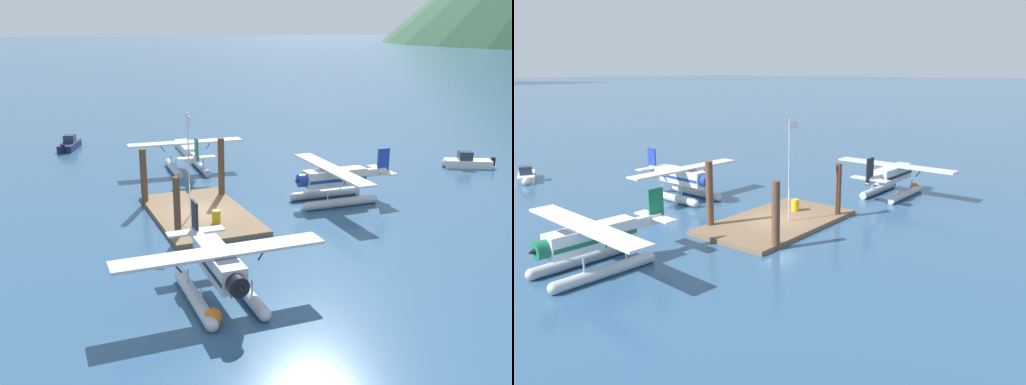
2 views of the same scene
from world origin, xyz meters
TOP-DOWN VIEW (x-y plane):
  - ground_plane at (0.00, 0.00)m, footprint 1200.00×1200.00m
  - dock_platform at (0.00, 0.00)m, footprint 11.12×6.32m
  - piling_near_left at (-4.06, -3.02)m, footprint 0.50×0.50m
  - piling_near_right at (3.87, -2.61)m, footprint 0.43×0.43m
  - piling_far_left at (-3.65, 2.89)m, footprint 0.50×0.50m
  - flagpole at (0.44, -0.79)m, footprint 0.95×0.10m
  - fuel_drum at (2.66, 0.32)m, footprint 0.62×0.62m
  - mooring_buoy at (14.83, -3.96)m, footprint 0.84×0.84m
  - seaplane_cream_bow_centre at (0.75, 10.33)m, footprint 10.44×7.98m
  - seaplane_silver_stbd_aft at (12.56, -2.87)m, footprint 7.98×10.42m
  - seaplane_white_port_fwd at (-12.73, 2.68)m, footprint 7.97×10.47m
  - boat_navy_open_sw at (-26.90, -6.37)m, footprint 4.67×2.88m
  - boat_white_open_north at (-4.09, 27.45)m, footprint 3.30×4.45m

SIDE VIEW (x-z plane):
  - ground_plane at x=0.00m, z-range 0.00..0.00m
  - dock_platform at x=0.00m, z-range 0.00..0.30m
  - mooring_buoy at x=14.83m, z-range 0.00..0.84m
  - boat_navy_open_sw at x=-26.90m, z-range -0.26..1.24m
  - boat_white_open_north at x=-4.09m, z-range -0.26..1.24m
  - fuel_drum at x=2.66m, z-range 0.30..1.18m
  - seaplane_cream_bow_centre at x=0.75m, z-range -0.34..3.50m
  - seaplane_silver_stbd_aft at x=12.56m, z-range -0.34..3.50m
  - seaplane_white_port_fwd at x=-12.73m, z-range -0.34..3.50m
  - piling_near_right at x=3.87m, z-range 0.00..4.04m
  - piling_near_left at x=-4.06m, z-range 0.00..4.23m
  - piling_far_left at x=-3.65m, z-range 0.00..4.66m
  - flagpole at x=0.44m, z-range 1.09..8.15m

